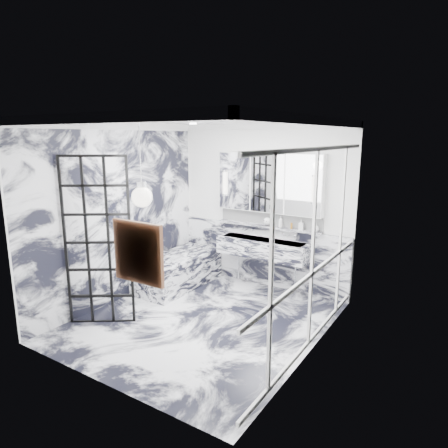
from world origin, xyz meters
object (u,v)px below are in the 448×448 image
Objects in this scene: trough_sink at (263,248)px; crittall_door at (98,242)px; mirror_cabinet at (269,183)px; bathtub at (178,270)px.

crittall_door is at bearing -119.41° from trough_sink.
mirror_cabinet is (1.33, 2.53, 0.65)m from crittall_door.
trough_sink is 1.10m from mirror_cabinet.
crittall_door is at bearing -117.73° from mirror_cabinet.
bathtub is (-1.33, -0.66, -0.45)m from trough_sink.
crittall_door reaches higher than bathtub.
crittall_door reaches higher than trough_sink.
mirror_cabinet is 2.20m from bathtub.
trough_sink is 0.84× the size of mirror_cabinet.
crittall_door is at bearing -90.09° from bathtub.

